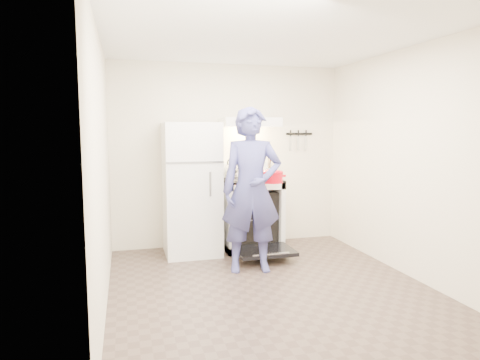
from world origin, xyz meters
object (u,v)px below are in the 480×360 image
(refrigerator, at_px, (191,189))
(person, at_px, (252,190))
(stove_body, at_px, (251,215))
(dutch_oven, at_px, (272,178))
(tea_kettle, at_px, (231,169))

(refrigerator, distance_m, person, 1.03)
(refrigerator, relative_size, stove_body, 1.85)
(stove_body, relative_size, person, 0.49)
(refrigerator, relative_size, dutch_oven, 4.98)
(stove_body, height_order, dutch_oven, dutch_oven)
(stove_body, height_order, tea_kettle, tea_kettle)
(person, bearing_deg, refrigerator, 130.33)
(stove_body, xyz_separation_m, dutch_oven, (0.09, -0.60, 0.57))
(refrigerator, bearing_deg, tea_kettle, 14.88)
(tea_kettle, height_order, person, person)
(refrigerator, distance_m, dutch_oven, 1.08)
(person, distance_m, dutch_oven, 0.47)
(refrigerator, distance_m, tea_kettle, 0.64)
(dutch_oven, bearing_deg, tea_kettle, 114.40)
(dutch_oven, bearing_deg, person, -139.05)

